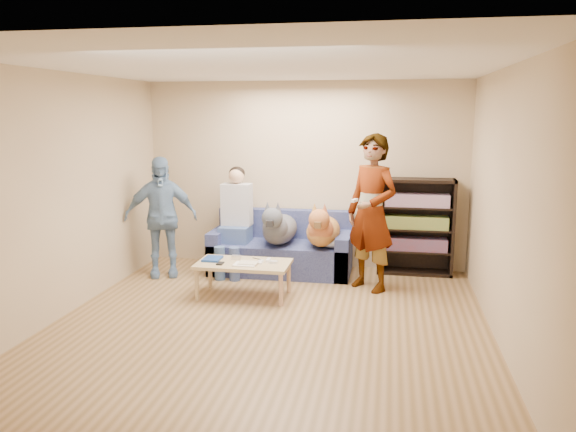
% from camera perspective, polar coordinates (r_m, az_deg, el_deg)
% --- Properties ---
extents(ground, '(5.00, 5.00, 0.00)m').
position_cam_1_polar(ground, '(5.84, -2.16, -11.36)').
color(ground, brown).
rests_on(ground, ground).
extents(ceiling, '(5.00, 5.00, 0.00)m').
position_cam_1_polar(ceiling, '(5.43, -2.36, 14.99)').
color(ceiling, white).
rests_on(ceiling, ground).
extents(wall_back, '(4.50, 0.00, 4.50)m').
position_cam_1_polar(wall_back, '(7.92, 1.69, 4.19)').
color(wall_back, tan).
rests_on(wall_back, ground).
extents(wall_front, '(4.50, 0.00, 4.50)m').
position_cam_1_polar(wall_front, '(3.15, -12.24, -5.89)').
color(wall_front, tan).
rests_on(wall_front, ground).
extents(wall_left, '(0.00, 5.00, 5.00)m').
position_cam_1_polar(wall_left, '(6.37, -22.45, 1.82)').
color(wall_left, tan).
rests_on(wall_left, ground).
extents(wall_right, '(0.00, 5.00, 5.00)m').
position_cam_1_polar(wall_right, '(5.46, 21.45, 0.56)').
color(wall_right, tan).
rests_on(wall_right, ground).
extents(blanket, '(0.42, 0.36, 0.15)m').
position_cam_1_polar(blanket, '(7.39, 4.49, -2.59)').
color(blanket, '#AFAFB4').
rests_on(blanket, sofa).
extents(person_standing_right, '(0.84, 0.79, 1.92)m').
position_cam_1_polar(person_standing_right, '(6.92, 8.50, 0.31)').
color(person_standing_right, gray).
rests_on(person_standing_right, ground).
extents(person_standing_left, '(1.02, 0.70, 1.61)m').
position_cam_1_polar(person_standing_left, '(7.63, -12.79, -0.09)').
color(person_standing_left, '#7DA5C8').
rests_on(person_standing_left, ground).
extents(held_controller, '(0.08, 0.14, 0.03)m').
position_cam_1_polar(held_controller, '(6.70, 6.77, 1.58)').
color(held_controller, silver).
rests_on(held_controller, person_standing_right).
extents(notebook_blue, '(0.20, 0.26, 0.03)m').
position_cam_1_polar(notebook_blue, '(6.84, -7.69, -4.32)').
color(notebook_blue, navy).
rests_on(notebook_blue, coffee_table).
extents(papers, '(0.26, 0.20, 0.02)m').
position_cam_1_polar(papers, '(6.58, -4.35, -4.90)').
color(papers, white).
rests_on(papers, coffee_table).
extents(magazine, '(0.22, 0.17, 0.01)m').
position_cam_1_polar(magazine, '(6.59, -4.05, -4.76)').
color(magazine, beige).
rests_on(magazine, coffee_table).
extents(camera_silver, '(0.11, 0.06, 0.05)m').
position_cam_1_polar(camera_silver, '(6.83, -5.27, -4.20)').
color(camera_silver, silver).
rests_on(camera_silver, coffee_table).
extents(controller_a, '(0.04, 0.13, 0.03)m').
position_cam_1_polar(controller_a, '(6.72, -2.01, -4.50)').
color(controller_a, white).
rests_on(controller_a, coffee_table).
extents(controller_b, '(0.09, 0.06, 0.03)m').
position_cam_1_polar(controller_b, '(6.62, -1.48, -4.71)').
color(controller_b, silver).
rests_on(controller_b, coffee_table).
extents(headphone_cup_a, '(0.07, 0.07, 0.02)m').
position_cam_1_polar(headphone_cup_a, '(6.62, -2.91, -4.77)').
color(headphone_cup_a, white).
rests_on(headphone_cup_a, coffee_table).
extents(headphone_cup_b, '(0.07, 0.07, 0.02)m').
position_cam_1_polar(headphone_cup_b, '(6.70, -2.75, -4.59)').
color(headphone_cup_b, white).
rests_on(headphone_cup_b, coffee_table).
extents(pen_orange, '(0.13, 0.06, 0.01)m').
position_cam_1_polar(pen_orange, '(6.55, -5.07, -5.04)').
color(pen_orange, '#DE541F').
rests_on(pen_orange, coffee_table).
extents(pen_black, '(0.13, 0.08, 0.01)m').
position_cam_1_polar(pen_black, '(6.83, -3.18, -4.35)').
color(pen_black, black).
rests_on(pen_black, coffee_table).
extents(wallet, '(0.07, 0.12, 0.02)m').
position_cam_1_polar(wallet, '(6.64, -6.90, -4.80)').
color(wallet, black).
rests_on(wallet, coffee_table).
extents(sofa, '(1.90, 0.85, 0.82)m').
position_cam_1_polar(sofa, '(7.76, -0.63, -3.61)').
color(sofa, '#515B93').
rests_on(sofa, ground).
extents(person_seated, '(0.40, 0.73, 1.47)m').
position_cam_1_polar(person_seated, '(7.67, -5.40, -0.05)').
color(person_seated, '#426291').
rests_on(person_seated, sofa).
extents(dog_gray, '(0.44, 1.26, 0.64)m').
position_cam_1_polar(dog_gray, '(7.49, -0.97, -1.20)').
color(dog_gray, '#51525B').
rests_on(dog_gray, sofa).
extents(dog_tan, '(0.44, 1.18, 0.64)m').
position_cam_1_polar(dog_tan, '(7.39, 3.53, -1.38)').
color(dog_tan, '#AF6B35').
rests_on(dog_tan, sofa).
extents(coffee_table, '(1.10, 0.60, 0.42)m').
position_cam_1_polar(coffee_table, '(6.70, -4.54, -5.10)').
color(coffee_table, '#D1B981').
rests_on(coffee_table, ground).
extents(bookshelf, '(1.00, 0.34, 1.30)m').
position_cam_1_polar(bookshelf, '(7.77, 12.85, -0.84)').
color(bookshelf, black).
rests_on(bookshelf, ground).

